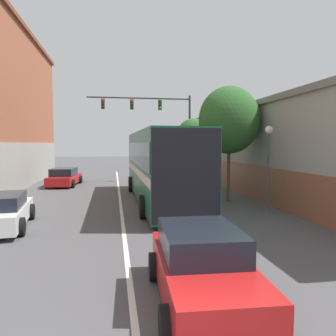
{
  "coord_description": "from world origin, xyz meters",
  "views": [
    {
      "loc": [
        -0.33,
        -2.15,
        3.13
      ],
      "look_at": [
        2.31,
        13.64,
        1.94
      ],
      "focal_mm": 35.0,
      "sensor_mm": 36.0,
      "label": 1
    }
  ],
  "objects_px": {
    "bus": "(160,163)",
    "street_tree_far": "(193,137)",
    "parked_car_left_mid": "(64,177)",
    "street_lamp": "(268,157)",
    "hatchback_foreground": "(202,268)",
    "street_tree_near": "(229,120)",
    "parked_car_left_near": "(1,212)",
    "traffic_signal_gantry": "(158,117)"
  },
  "relations": [
    {
      "from": "bus",
      "to": "street_tree_far",
      "type": "distance_m",
      "value": 9.1
    },
    {
      "from": "parked_car_left_mid",
      "to": "street_tree_far",
      "type": "distance_m",
      "value": 10.36
    },
    {
      "from": "hatchback_foreground",
      "to": "parked_car_left_near",
      "type": "bearing_deg",
      "value": 43.54
    },
    {
      "from": "hatchback_foreground",
      "to": "parked_car_left_mid",
      "type": "bearing_deg",
      "value": 17.96
    },
    {
      "from": "parked_car_left_mid",
      "to": "street_tree_near",
      "type": "height_order",
      "value": "street_tree_near"
    },
    {
      "from": "parked_car_left_near",
      "to": "traffic_signal_gantry",
      "type": "height_order",
      "value": "traffic_signal_gantry"
    },
    {
      "from": "bus",
      "to": "street_tree_near",
      "type": "bearing_deg",
      "value": -98.88
    },
    {
      "from": "parked_car_left_near",
      "to": "street_lamp",
      "type": "relative_size",
      "value": 1.1
    },
    {
      "from": "hatchback_foreground",
      "to": "street_tree_near",
      "type": "height_order",
      "value": "street_tree_near"
    },
    {
      "from": "parked_car_left_near",
      "to": "parked_car_left_mid",
      "type": "height_order",
      "value": "parked_car_left_mid"
    },
    {
      "from": "hatchback_foreground",
      "to": "parked_car_left_mid",
      "type": "relative_size",
      "value": 0.88
    },
    {
      "from": "parked_car_left_near",
      "to": "parked_car_left_mid",
      "type": "xyz_separation_m",
      "value": [
        0.48,
        12.49,
        0.0
      ]
    },
    {
      "from": "street_lamp",
      "to": "bus",
      "type": "bearing_deg",
      "value": 141.57
    },
    {
      "from": "traffic_signal_gantry",
      "to": "bus",
      "type": "bearing_deg",
      "value": -96.97
    },
    {
      "from": "street_tree_near",
      "to": "traffic_signal_gantry",
      "type": "bearing_deg",
      "value": 104.03
    },
    {
      "from": "parked_car_left_mid",
      "to": "street_tree_near",
      "type": "xyz_separation_m",
      "value": [
        9.76,
        -8.33,
        3.75
      ]
    },
    {
      "from": "bus",
      "to": "traffic_signal_gantry",
      "type": "bearing_deg",
      "value": -7.63
    },
    {
      "from": "street_tree_far",
      "to": "street_lamp",
      "type": "bearing_deg",
      "value": -86.86
    },
    {
      "from": "parked_car_left_near",
      "to": "street_tree_far",
      "type": "distance_m",
      "value": 16.76
    },
    {
      "from": "parked_car_left_near",
      "to": "street_tree_far",
      "type": "xyz_separation_m",
      "value": [
        10.39,
        12.8,
        3.01
      ]
    },
    {
      "from": "bus",
      "to": "parked_car_left_near",
      "type": "height_order",
      "value": "bus"
    },
    {
      "from": "parked_car_left_mid",
      "to": "traffic_signal_gantry",
      "type": "relative_size",
      "value": 0.54
    },
    {
      "from": "hatchback_foreground",
      "to": "parked_car_left_mid",
      "type": "height_order",
      "value": "hatchback_foreground"
    },
    {
      "from": "traffic_signal_gantry",
      "to": "street_tree_far",
      "type": "relative_size",
      "value": 1.65
    },
    {
      "from": "bus",
      "to": "street_tree_far",
      "type": "bearing_deg",
      "value": -25.94
    },
    {
      "from": "hatchback_foreground",
      "to": "traffic_signal_gantry",
      "type": "distance_m",
      "value": 21.47
    },
    {
      "from": "bus",
      "to": "street_tree_near",
      "type": "xyz_separation_m",
      "value": [
        3.68,
        -0.53,
        2.29
      ]
    },
    {
      "from": "hatchback_foreground",
      "to": "traffic_signal_gantry",
      "type": "xyz_separation_m",
      "value": [
        1.93,
        20.88,
        4.61
      ]
    },
    {
      "from": "bus",
      "to": "parked_car_left_mid",
      "type": "xyz_separation_m",
      "value": [
        -6.08,
        7.8,
        -1.47
      ]
    },
    {
      "from": "parked_car_left_mid",
      "to": "street_lamp",
      "type": "bearing_deg",
      "value": -131.79
    },
    {
      "from": "street_lamp",
      "to": "hatchback_foreground",
      "type": "bearing_deg",
      "value": -123.86
    },
    {
      "from": "parked_car_left_mid",
      "to": "street_lamp",
      "type": "height_order",
      "value": "street_lamp"
    },
    {
      "from": "parked_car_left_near",
      "to": "street_lamp",
      "type": "height_order",
      "value": "street_lamp"
    },
    {
      "from": "street_lamp",
      "to": "street_tree_near",
      "type": "bearing_deg",
      "value": 104.61
    },
    {
      "from": "street_tree_near",
      "to": "street_tree_far",
      "type": "distance_m",
      "value": 8.67
    },
    {
      "from": "hatchback_foreground",
      "to": "street_tree_far",
      "type": "bearing_deg",
      "value": -10.85
    },
    {
      "from": "parked_car_left_mid",
      "to": "traffic_signal_gantry",
      "type": "xyz_separation_m",
      "value": [
        7.25,
        1.74,
        4.67
      ]
    },
    {
      "from": "parked_car_left_near",
      "to": "bus",
      "type": "bearing_deg",
      "value": -60.42
    },
    {
      "from": "traffic_signal_gantry",
      "to": "street_tree_near",
      "type": "xyz_separation_m",
      "value": [
        2.52,
        -10.07,
        -0.91
      ]
    },
    {
      "from": "hatchback_foreground",
      "to": "parked_car_left_near",
      "type": "relative_size",
      "value": 0.94
    },
    {
      "from": "parked_car_left_near",
      "to": "street_tree_near",
      "type": "distance_m",
      "value": 11.68
    },
    {
      "from": "street_tree_far",
      "to": "parked_car_left_near",
      "type": "bearing_deg",
      "value": -129.07
    }
  ]
}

